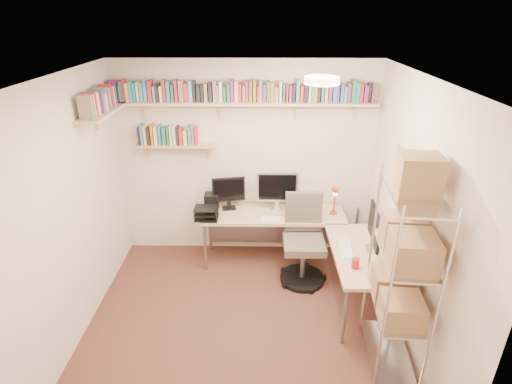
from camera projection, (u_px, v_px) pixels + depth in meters
ground at (242, 323)px, 4.19m from camera, size 3.20×3.20×0.00m
room_shell at (239, 189)px, 3.54m from camera, size 3.24×3.04×2.52m
wall_shelves at (207, 104)px, 4.53m from camera, size 3.12×1.09×0.80m
corner_desk at (284, 223)px, 4.77m from camera, size 2.11×1.75×1.19m
office_chair at (303, 246)px, 4.73m from camera, size 0.56×0.57×1.07m
wire_rack at (405, 256)px, 3.22m from camera, size 0.45×0.82×2.04m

